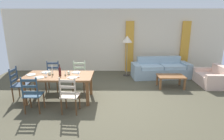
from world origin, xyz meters
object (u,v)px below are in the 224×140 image
object	(u,v)px
coffee_cup_primary	(69,73)
coffee_table	(171,78)
dining_chair_near_right	(70,95)
wine_glass_far_left	(49,70)
coffee_cup_secondary	(50,73)
standing_lamp	(127,42)
dining_chair_head_west	(19,84)
wine_glass_near_left	(46,73)
couch	(160,70)
wine_bottle	(60,71)
dining_table	(59,78)
armchair_upholstered	(212,78)
dining_chair_far_right	(79,76)
dining_chair_near_left	(33,94)
wine_glass_near_right	(78,73)
dining_chair_far_left	(53,76)

from	to	relation	value
coffee_cup_primary	coffee_table	distance (m)	3.40
dining_chair_near_right	wine_glass_far_left	xyz separation A→B (m)	(-0.78, 0.91, 0.38)
coffee_cup_secondary	standing_lamp	xyz separation A→B (m)	(2.35, 2.41, 0.62)
dining_chair_head_west	standing_lamp	distance (m)	4.17
wine_glass_near_left	couch	size ratio (longest dim) A/B	0.07
wine_bottle	wine_glass_near_left	world-z (taller)	wine_bottle
wine_glass_near_left	couch	distance (m)	4.47
dining_table	wine_glass_near_left	bearing A→B (deg)	-153.97
armchair_upholstered	coffee_cup_primary	bearing A→B (deg)	-165.81
wine_glass_near_left	wine_glass_far_left	size ratio (longest dim) A/B	1.00
dining_chair_head_west	wine_bottle	xyz separation A→B (m)	(1.23, -0.06, 0.39)
dining_chair_far_right	coffee_table	world-z (taller)	dining_chair_far_right
standing_lamp	wine_bottle	bearing A→B (deg)	-129.37
dining_table	dining_chair_near_left	xyz separation A→B (m)	(-0.46, -0.75, -0.19)
armchair_upholstered	standing_lamp	world-z (taller)	standing_lamp
coffee_cup_secondary	armchair_upholstered	distance (m)	5.49
standing_lamp	dining_table	bearing A→B (deg)	-130.41
dining_chair_head_west	couch	xyz separation A→B (m)	(4.61, 2.24, -0.19)
wine_glass_near_left	standing_lamp	size ratio (longest dim) A/B	0.10
wine_bottle	coffee_table	distance (m)	3.65
dining_chair_head_west	wine_bottle	distance (m)	1.30
couch	standing_lamp	world-z (taller)	standing_lamp
dining_chair_head_west	wine_glass_near_left	distance (m)	0.98
dining_chair_near_right	dining_chair_head_west	xyz separation A→B (m)	(-1.66, 0.81, 0.00)
wine_glass_far_left	coffee_cup_secondary	xyz separation A→B (m)	(0.05, -0.09, -0.07)
wine_bottle	couch	world-z (taller)	wine_bottle
wine_bottle	armchair_upholstered	xyz separation A→B (m)	(5.00, 1.33, -0.62)
dining_chair_near_left	dining_chair_far_right	distance (m)	1.76
dining_chair_far_right	couch	world-z (taller)	dining_chair_far_right
wine_glass_near_left	wine_glass_near_right	xyz separation A→B (m)	(0.89, 0.01, 0.00)
wine_glass_near_right	wine_glass_far_left	world-z (taller)	same
dining_table	couch	size ratio (longest dim) A/B	0.81
wine_bottle	coffee_table	size ratio (longest dim) A/B	0.35
coffee_cup_primary	wine_glass_near_right	bearing A→B (deg)	-34.94
dining_chair_head_west	coffee_cup_secondary	xyz separation A→B (m)	(0.92, 0.01, 0.32)
dining_chair_head_west	dining_table	bearing A→B (deg)	-1.11
dining_chair_near_right	coffee_cup_secondary	size ratio (longest dim) A/B	10.67
dining_chair_near_left	armchair_upholstered	bearing A→B (deg)	20.36
dining_chair_far_right	armchair_upholstered	xyz separation A→B (m)	(4.63, 0.52, -0.23)
dining_table	coffee_cup_secondary	size ratio (longest dim) A/B	21.11
wine_glass_far_left	standing_lamp	size ratio (longest dim) A/B	0.10
wine_bottle	coffee_table	xyz separation A→B (m)	(3.45, 1.08, -0.51)
dining_table	dining_chair_head_west	bearing A→B (deg)	178.89
coffee_cup_secondary	couch	bearing A→B (deg)	31.13
wine_glass_near_right	couch	xyz separation A→B (m)	(2.84, 2.40, -0.57)
dining_chair_far_right	armchair_upholstered	size ratio (longest dim) A/B	0.82
dining_table	wine_glass_near_right	distance (m)	0.63
wine_glass_near_right	coffee_cup_secondary	xyz separation A→B (m)	(-0.85, 0.18, -0.07)
dining_chair_near_right	coffee_cup_primary	xyz separation A→B (m)	(-0.21, 0.87, 0.32)
dining_chair_far_left	armchair_upholstered	xyz separation A→B (m)	(5.50, 0.52, -0.23)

